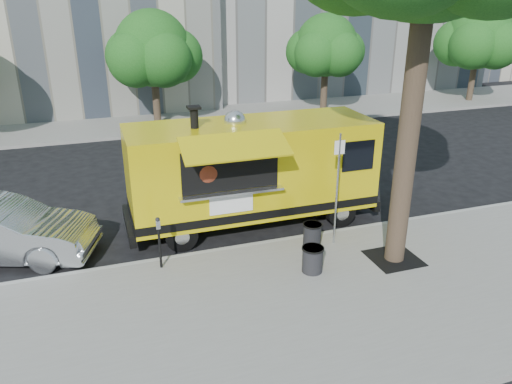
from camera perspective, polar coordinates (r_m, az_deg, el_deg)
ground at (r=14.31m, az=0.41°, el=-4.52°), size 120.00×120.00×0.00m
sidewalk at (r=11.09m, az=7.38°, el=-12.92°), size 60.00×6.00×0.15m
curb at (r=13.50m, az=1.72°, el=-5.91°), size 60.00×0.14×0.16m
far_sidewalk at (r=26.69m, az=-9.23°, el=8.06°), size 60.00×5.00×0.15m
tree_well at (r=13.10m, az=15.47°, el=-7.30°), size 1.20×1.20×0.02m
far_tree_b at (r=25.12m, az=-11.76°, el=15.75°), size 3.60×3.60×5.50m
far_tree_c at (r=27.49m, az=8.04°, el=16.25°), size 3.24×3.24×5.21m
far_tree_d at (r=33.30m, az=24.14°, el=15.92°), size 3.78×3.78×5.64m
sign_post at (r=12.84m, az=9.28°, el=0.99°), size 0.28×0.06×3.00m
parking_meter at (r=12.08m, az=-11.03°, el=-5.03°), size 0.11×0.11×1.33m
food_truck at (r=14.13m, az=-0.55°, el=2.54°), size 7.24×3.35×3.58m
trash_bin_left at (r=12.01m, az=6.47°, el=-7.58°), size 0.53×0.53×0.64m
trash_bin_right at (r=13.18m, az=6.45°, el=-4.79°), size 0.51×0.51×0.61m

